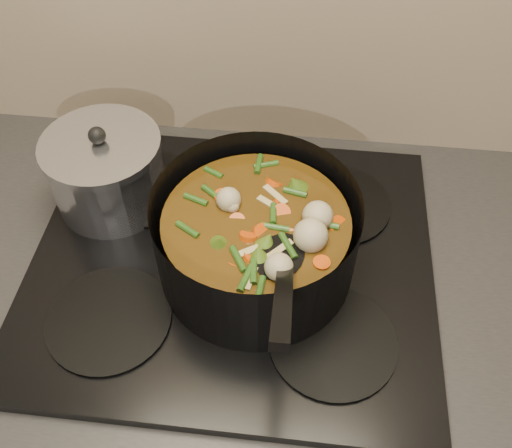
# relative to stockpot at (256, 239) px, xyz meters

# --- Properties ---
(counter) EXTENTS (2.64, 0.64, 0.91)m
(counter) POSITION_rel_stockpot_xyz_m (-0.04, 0.01, -0.54)
(counter) COLOR brown
(counter) RESTS_ON ground
(stovetop) EXTENTS (0.62, 0.54, 0.03)m
(stovetop) POSITION_rel_stockpot_xyz_m (-0.04, 0.01, -0.08)
(stovetop) COLOR black
(stovetop) RESTS_ON counter
(stockpot) EXTENTS (0.34, 0.42, 0.22)m
(stockpot) POSITION_rel_stockpot_xyz_m (0.00, 0.00, 0.00)
(stockpot) COLOR black
(stockpot) RESTS_ON stovetop
(saucepan) EXTENTS (0.19, 0.19, 0.15)m
(saucepan) POSITION_rel_stockpot_xyz_m (-0.26, 0.12, -0.00)
(saucepan) COLOR silver
(saucepan) RESTS_ON stovetop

